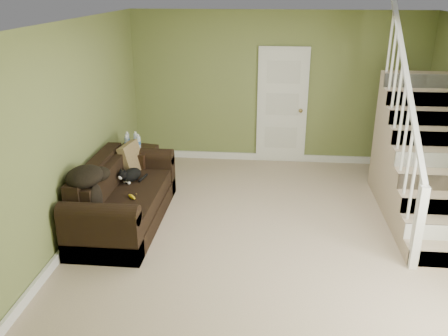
% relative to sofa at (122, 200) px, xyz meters
% --- Properties ---
extents(floor, '(5.00, 5.50, 0.01)m').
position_rel_sofa_xyz_m(floor, '(2.02, -0.13, -0.32)').
color(floor, tan).
rests_on(floor, ground).
extents(ceiling, '(5.00, 5.50, 0.01)m').
position_rel_sofa_xyz_m(ceiling, '(2.02, -0.13, 2.28)').
color(ceiling, white).
rests_on(ceiling, wall_back).
extents(wall_back, '(5.00, 0.04, 2.60)m').
position_rel_sofa_xyz_m(wall_back, '(2.02, 2.62, 0.98)').
color(wall_back, olive).
rests_on(wall_back, floor).
extents(wall_front, '(5.00, 0.04, 2.60)m').
position_rel_sofa_xyz_m(wall_front, '(2.02, -2.88, 0.98)').
color(wall_front, olive).
rests_on(wall_front, floor).
extents(wall_left, '(0.04, 5.50, 2.60)m').
position_rel_sofa_xyz_m(wall_left, '(-0.48, -0.13, 0.98)').
color(wall_left, olive).
rests_on(wall_left, floor).
extents(baseboard_back, '(5.00, 0.04, 0.12)m').
position_rel_sofa_xyz_m(baseboard_back, '(2.02, 2.59, -0.26)').
color(baseboard_back, white).
rests_on(baseboard_back, floor).
extents(baseboard_left, '(0.04, 5.50, 0.12)m').
position_rel_sofa_xyz_m(baseboard_left, '(-0.45, -0.13, -0.26)').
color(baseboard_left, white).
rests_on(baseboard_left, floor).
extents(door, '(0.86, 0.12, 2.02)m').
position_rel_sofa_xyz_m(door, '(2.12, 2.58, 0.68)').
color(door, white).
rests_on(door, floor).
extents(staircase, '(1.00, 2.51, 2.82)m').
position_rel_sofa_xyz_m(staircase, '(4.01, 0.84, 0.32)').
color(staircase, tan).
rests_on(staircase, floor).
extents(sofa, '(0.92, 2.13, 0.84)m').
position_rel_sofa_xyz_m(sofa, '(0.00, 0.00, 0.00)').
color(sofa, black).
rests_on(sofa, floor).
extents(side_table, '(0.66, 0.66, 0.90)m').
position_rel_sofa_xyz_m(side_table, '(-0.11, 1.09, 0.02)').
color(side_table, black).
rests_on(side_table, floor).
extents(cat, '(0.31, 0.52, 0.24)m').
position_rel_sofa_xyz_m(cat, '(0.05, 0.31, 0.23)').
color(cat, black).
rests_on(cat, sofa).
extents(banana, '(0.15, 0.16, 0.05)m').
position_rel_sofa_xyz_m(banana, '(0.21, -0.22, 0.16)').
color(banana, yellow).
rests_on(banana, sofa).
extents(throw_pillow, '(0.29, 0.49, 0.47)m').
position_rel_sofa_xyz_m(throw_pillow, '(-0.05, 0.70, 0.32)').
color(throw_pillow, '#47311C').
rests_on(throw_pillow, sofa).
extents(throw_blanket, '(0.44, 0.56, 0.23)m').
position_rel_sofa_xyz_m(throw_blanket, '(-0.24, -0.54, 0.55)').
color(throw_blanket, black).
rests_on(throw_blanket, sofa).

